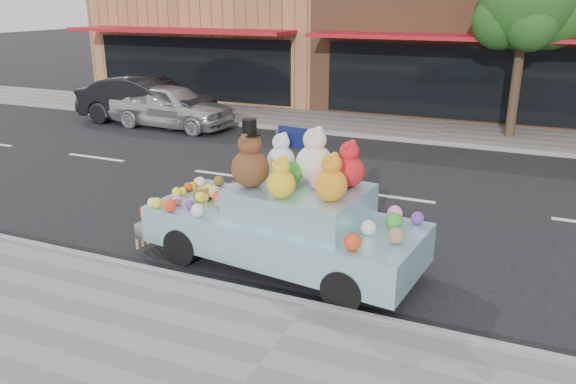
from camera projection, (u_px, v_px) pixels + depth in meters
The scene contains 11 objects.
ground at pixel (393, 197), 11.96m from camera, with size 120.00×120.00×0.00m, color black.
near_sidewalk at pixel (259, 370), 6.29m from camera, with size 60.00×3.00×0.12m, color gray.
far_sidewalk at pixel (441, 132), 17.59m from camera, with size 60.00×3.00×0.12m, color gray.
near_kerb at pixel (307, 306), 7.59m from camera, with size 60.00×0.12×0.13m, color gray.
far_kerb at pixel (433, 142), 16.28m from camera, with size 60.00×0.12×0.13m, color gray.
storefront_left at pixel (238, 8), 24.91m from camera, with size 10.00×9.80×7.30m.
storefront_mid at pixel (472, 9), 21.18m from camera, with size 10.00×9.80×7.30m.
street_tree at pixel (526, 11), 15.69m from camera, with size 3.00×2.70×5.22m.
car_silver at pixel (171, 106), 18.24m from camera, with size 1.70×4.24×1.44m, color silver.
car_dark at pixel (147, 100), 18.85m from camera, with size 1.66×4.77×1.57m, color black.
art_car at pixel (285, 217), 8.65m from camera, with size 4.66×2.28×2.37m.
Camera 1 is at (2.40, -11.24, 4.00)m, focal length 35.00 mm.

